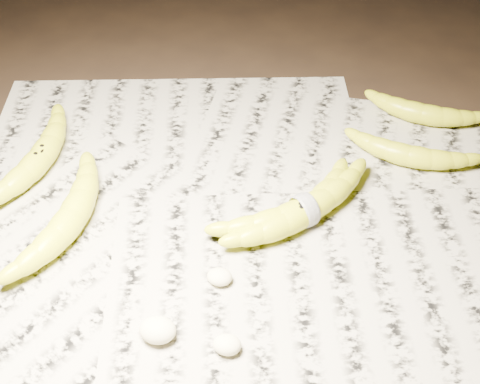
% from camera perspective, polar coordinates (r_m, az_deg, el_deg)
% --- Properties ---
extents(ground, '(3.00, 3.00, 0.00)m').
position_cam_1_polar(ground, '(0.84, 0.57, -4.73)').
color(ground, black).
rests_on(ground, ground).
extents(newspaper_patch, '(0.90, 0.70, 0.01)m').
position_cam_1_polar(newspaper_patch, '(0.86, 0.46, -3.17)').
color(newspaper_patch, '#A19C8A').
rests_on(newspaper_patch, ground).
extents(banana_left_a, '(0.08, 0.21, 0.04)m').
position_cam_1_polar(banana_left_a, '(0.97, -16.77, 2.90)').
color(banana_left_a, yellow).
rests_on(banana_left_a, newspaper_patch).
extents(banana_left_b, '(0.08, 0.21, 0.04)m').
position_cam_1_polar(banana_left_b, '(0.87, -14.21, -1.94)').
color(banana_left_b, yellow).
rests_on(banana_left_b, newspaper_patch).
extents(banana_center, '(0.16, 0.19, 0.04)m').
position_cam_1_polar(banana_center, '(0.85, 5.50, -1.57)').
color(banana_center, yellow).
rests_on(banana_center, newspaper_patch).
extents(banana_taped, '(0.20, 0.19, 0.04)m').
position_cam_1_polar(banana_taped, '(0.86, 5.53, -1.36)').
color(banana_taped, yellow).
rests_on(banana_taped, newspaper_patch).
extents(banana_upper_a, '(0.17, 0.08, 0.03)m').
position_cam_1_polar(banana_upper_a, '(0.97, 14.25, 3.20)').
color(banana_upper_a, yellow).
rests_on(banana_upper_a, newspaper_patch).
extents(banana_upper_b, '(0.16, 0.08, 0.03)m').
position_cam_1_polar(banana_upper_b, '(1.05, 15.33, 6.63)').
color(banana_upper_b, yellow).
rests_on(banana_upper_b, newspaper_patch).
extents(measuring_tape, '(0.03, 0.04, 0.05)m').
position_cam_1_polar(measuring_tape, '(0.86, 5.53, -1.36)').
color(measuring_tape, white).
rests_on(measuring_tape, newspaper_patch).
extents(flesh_chunk_a, '(0.04, 0.03, 0.02)m').
position_cam_1_polar(flesh_chunk_a, '(0.74, -7.07, -11.44)').
color(flesh_chunk_a, beige).
rests_on(flesh_chunk_a, newspaper_patch).
extents(flesh_chunk_b, '(0.03, 0.03, 0.02)m').
position_cam_1_polar(flesh_chunk_b, '(0.73, -1.11, -12.73)').
color(flesh_chunk_b, beige).
rests_on(flesh_chunk_b, newspaper_patch).
extents(flesh_chunk_c, '(0.03, 0.03, 0.02)m').
position_cam_1_polar(flesh_chunk_c, '(0.79, -1.76, -7.07)').
color(flesh_chunk_c, beige).
rests_on(flesh_chunk_c, newspaper_patch).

